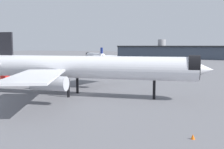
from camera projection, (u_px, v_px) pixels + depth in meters
The scene contains 5 objects.
ground at pixel (83, 94), 67.85m from camera, with size 900.00×900.00×0.00m, color slate.
airliner_near_gate at pixel (81, 68), 65.58m from camera, with size 59.11×53.21×15.44m.
airliner_far_taxiway at pixel (95, 55), 204.15m from camera, with size 31.90×28.61×10.63m.
service_truck_front at pixel (10, 77), 90.51m from camera, with size 2.59×5.51×3.00m.
traffic_cone_near_nose at pixel (193, 137), 35.38m from camera, with size 0.53×0.53×0.67m, color #F2600C.
Camera 1 is at (37.08, -56.22, 12.05)m, focal length 44.00 mm.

